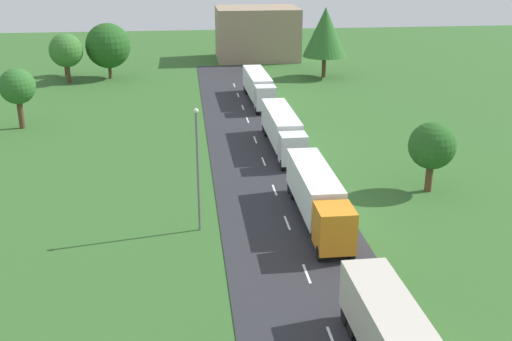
{
  "coord_description": "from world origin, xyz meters",
  "views": [
    {
      "loc": [
        -7.16,
        -10.2,
        19.71
      ],
      "look_at": [
        -1.89,
        35.32,
        2.91
      ],
      "focal_mm": 44.06,
      "sensor_mm": 36.0,
      "label": 1
    }
  ],
  "objects_px": {
    "truck_third": "(283,128)",
    "truck_fourth": "(258,86)",
    "tree_oak": "(17,87)",
    "truck_second": "(317,195)",
    "distant_building": "(257,33)",
    "lamppost_second": "(198,165)",
    "tree_birch": "(64,48)",
    "tree_maple": "(108,46)",
    "tree_elm": "(325,32)",
    "tree_pine": "(66,51)",
    "tree_ash": "(432,146)"
  },
  "relations": [
    {
      "from": "truck_third",
      "to": "truck_fourth",
      "type": "distance_m",
      "value": 19.74
    },
    {
      "from": "truck_fourth",
      "to": "tree_oak",
      "type": "distance_m",
      "value": 29.26
    },
    {
      "from": "truck_second",
      "to": "distant_building",
      "type": "relative_size",
      "value": 0.93
    },
    {
      "from": "lamppost_second",
      "to": "distant_building",
      "type": "bearing_deg",
      "value": 79.94
    },
    {
      "from": "truck_fourth",
      "to": "distant_building",
      "type": "bearing_deg",
      "value": 83.66
    },
    {
      "from": "tree_birch",
      "to": "distant_building",
      "type": "height_order",
      "value": "distant_building"
    },
    {
      "from": "tree_maple",
      "to": "tree_elm",
      "type": "xyz_separation_m",
      "value": [
        32.43,
        -3.04,
        1.91
      ]
    },
    {
      "from": "truck_second",
      "to": "tree_maple",
      "type": "xyz_separation_m",
      "value": [
        -20.55,
        54.72,
        2.78
      ]
    },
    {
      "from": "lamppost_second",
      "to": "tree_birch",
      "type": "xyz_separation_m",
      "value": [
        -18.76,
        57.8,
        -0.66
      ]
    },
    {
      "from": "tree_elm",
      "to": "tree_birch",
      "type": "bearing_deg",
      "value": 171.79
    },
    {
      "from": "truck_second",
      "to": "tree_oak",
      "type": "relative_size",
      "value": 1.95
    },
    {
      "from": "truck_third",
      "to": "tree_elm",
      "type": "distance_m",
      "value": 36.35
    },
    {
      "from": "tree_birch",
      "to": "tree_pine",
      "type": "height_order",
      "value": "tree_pine"
    },
    {
      "from": "tree_birch",
      "to": "tree_ash",
      "type": "height_order",
      "value": "tree_birch"
    },
    {
      "from": "lamppost_second",
      "to": "tree_ash",
      "type": "relative_size",
      "value": 1.53
    },
    {
      "from": "truck_third",
      "to": "tree_birch",
      "type": "relative_size",
      "value": 2.12
    },
    {
      "from": "tree_birch",
      "to": "truck_fourth",
      "type": "bearing_deg",
      "value": -36.01
    },
    {
      "from": "truck_second",
      "to": "truck_third",
      "type": "distance_m",
      "value": 17.6
    },
    {
      "from": "lamppost_second",
      "to": "tree_ash",
      "type": "height_order",
      "value": "lamppost_second"
    },
    {
      "from": "truck_second",
      "to": "tree_oak",
      "type": "bearing_deg",
      "value": 134.32
    },
    {
      "from": "truck_third",
      "to": "tree_pine",
      "type": "relative_size",
      "value": 1.88
    },
    {
      "from": "tree_pine",
      "to": "tree_elm",
      "type": "relative_size",
      "value": 0.69
    },
    {
      "from": "tree_ash",
      "to": "truck_fourth",
      "type": "bearing_deg",
      "value": 107.83
    },
    {
      "from": "truck_fourth",
      "to": "tree_maple",
      "type": "bearing_deg",
      "value": 139.91
    },
    {
      "from": "lamppost_second",
      "to": "tree_elm",
      "type": "distance_m",
      "value": 56.06
    },
    {
      "from": "truck_third",
      "to": "tree_birch",
      "type": "bearing_deg",
      "value": 124.78
    },
    {
      "from": "truck_third",
      "to": "tree_oak",
      "type": "relative_size",
      "value": 2.02
    },
    {
      "from": "tree_oak",
      "to": "tree_birch",
      "type": "xyz_separation_m",
      "value": [
        0.14,
        29.1,
        -0.34
      ]
    },
    {
      "from": "truck_fourth",
      "to": "tree_maple",
      "type": "height_order",
      "value": "tree_maple"
    },
    {
      "from": "tree_birch",
      "to": "tree_elm",
      "type": "bearing_deg",
      "value": -8.21
    },
    {
      "from": "truck_third",
      "to": "distant_building",
      "type": "relative_size",
      "value": 0.97
    },
    {
      "from": "lamppost_second",
      "to": "tree_elm",
      "type": "xyz_separation_m",
      "value": [
        20.57,
        52.12,
        1.83
      ]
    },
    {
      "from": "truck_third",
      "to": "tree_ash",
      "type": "distance_m",
      "value": 16.45
    },
    {
      "from": "lamppost_second",
      "to": "tree_oak",
      "type": "xyz_separation_m",
      "value": [
        -18.9,
        28.69,
        -0.32
      ]
    },
    {
      "from": "tree_elm",
      "to": "distant_building",
      "type": "distance_m",
      "value": 19.27
    },
    {
      "from": "lamppost_second",
      "to": "distant_building",
      "type": "height_order",
      "value": "lamppost_second"
    },
    {
      "from": "tree_maple",
      "to": "distant_building",
      "type": "xyz_separation_m",
      "value": [
        24.16,
        14.2,
        -0.48
      ]
    },
    {
      "from": "tree_birch",
      "to": "tree_maple",
      "type": "distance_m",
      "value": 7.42
    },
    {
      "from": "tree_maple",
      "to": "tree_elm",
      "type": "relative_size",
      "value": 0.79
    },
    {
      "from": "truck_second",
      "to": "distant_building",
      "type": "xyz_separation_m",
      "value": [
        3.61,
        68.92,
        2.29
      ]
    },
    {
      "from": "truck_third",
      "to": "tree_ash",
      "type": "xyz_separation_m",
      "value": [
        10.36,
        -12.65,
        1.82
      ]
    },
    {
      "from": "tree_pine",
      "to": "tree_oak",
      "type": "bearing_deg",
      "value": -93.24
    },
    {
      "from": "tree_pine",
      "to": "tree_elm",
      "type": "distance_m",
      "value": 38.18
    },
    {
      "from": "truck_third",
      "to": "truck_fourth",
      "type": "height_order",
      "value": "truck_third"
    },
    {
      "from": "truck_second",
      "to": "tree_oak",
      "type": "height_order",
      "value": "tree_oak"
    },
    {
      "from": "truck_third",
      "to": "distant_building",
      "type": "xyz_separation_m",
      "value": [
        3.45,
        51.32,
        2.33
      ]
    },
    {
      "from": "tree_birch",
      "to": "tree_pine",
      "type": "relative_size",
      "value": 0.89
    },
    {
      "from": "truck_fourth",
      "to": "distant_building",
      "type": "xyz_separation_m",
      "value": [
        3.51,
        31.59,
        2.34
      ]
    },
    {
      "from": "truck_fourth",
      "to": "tree_elm",
      "type": "relative_size",
      "value": 1.32
    },
    {
      "from": "truck_second",
      "to": "truck_third",
      "type": "bearing_deg",
      "value": 89.5
    }
  ]
}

